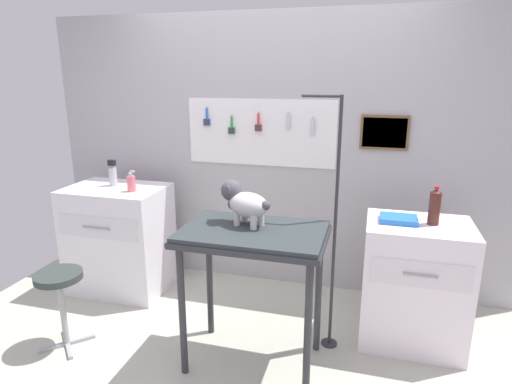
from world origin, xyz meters
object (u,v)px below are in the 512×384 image
object	(u,v)px
dog	(243,202)
pump_bottle_white	(113,175)
soda_bottle	(435,207)
grooming_table	(253,247)
grooming_arm	(333,237)
stool	(60,288)
cabinet_right	(414,283)
counter_left	(119,238)

from	to	relation	value
dog	pump_bottle_white	bearing A→B (deg)	154.35
soda_bottle	grooming_table	bearing A→B (deg)	-153.95
grooming_arm	stool	size ratio (longest dim) A/B	3.10
grooming_table	stool	distance (m)	1.35
grooming_table	dog	xyz separation A→B (m)	(-0.08, 0.07, 0.26)
dog	cabinet_right	world-z (taller)	dog
grooming_table	counter_left	bearing A→B (deg)	154.16
grooming_arm	cabinet_right	xyz separation A→B (m)	(0.54, 0.21, -0.36)
stool	soda_bottle	distance (m)	2.52
grooming_table	dog	size ratio (longest dim) A/B	2.49
counter_left	pump_bottle_white	distance (m)	0.55
grooming_table	grooming_arm	distance (m)	0.55
stool	pump_bottle_white	distance (m)	1.07
grooming_arm	cabinet_right	bearing A→B (deg)	21.17
dog	stool	world-z (taller)	dog
grooming_table	counter_left	size ratio (longest dim) A/B	1.01
grooming_table	dog	world-z (taller)	dog
grooming_table	stool	size ratio (longest dim) A/B	1.67
stool	grooming_arm	bearing A→B (deg)	15.91
counter_left	pump_bottle_white	size ratio (longest dim) A/B	4.14
stool	dog	bearing A→B (deg)	12.38
counter_left	grooming_table	bearing A→B (deg)	-25.84
cabinet_right	stool	xyz separation A→B (m)	(-2.28, -0.71, 0.01)
dog	soda_bottle	xyz separation A→B (m)	(1.15, 0.45, -0.07)
stool	counter_left	bearing A→B (deg)	96.17
cabinet_right	stool	world-z (taller)	cabinet_right
cabinet_right	stool	size ratio (longest dim) A/B	1.58
grooming_arm	counter_left	bearing A→B (deg)	168.85
counter_left	soda_bottle	distance (m)	2.51
grooming_table	counter_left	xyz separation A→B (m)	(-1.38, 0.67, -0.35)
pump_bottle_white	cabinet_right	bearing A→B (deg)	-4.74
dog	soda_bottle	size ratio (longest dim) A/B	1.43
grooming_table	grooming_arm	size ratio (longest dim) A/B	0.54
grooming_arm	soda_bottle	bearing A→B (deg)	19.39
dog	grooming_table	bearing A→B (deg)	-42.51
cabinet_right	soda_bottle	world-z (taller)	soda_bottle
counter_left	dog	bearing A→B (deg)	-24.56
stool	soda_bottle	xyz separation A→B (m)	(2.36, 0.71, 0.55)
grooming_arm	counter_left	size ratio (longest dim) A/B	1.87
soda_bottle	dog	bearing A→B (deg)	-158.72
dog	cabinet_right	size ratio (longest dim) A/B	0.42
dog	counter_left	bearing A→B (deg)	155.44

